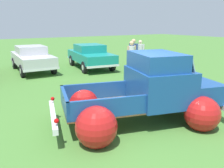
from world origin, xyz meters
TOP-DOWN VIEW (x-y plane):
  - ground_plane at (0.00, 0.00)m, footprint 80.00×80.00m
  - vintage_pickup_truck at (0.37, -0.10)m, footprint 4.96×3.66m
  - show_car_1 at (-0.59, 8.88)m, footprint 1.95×4.37m
  - show_car_2 at (2.67, 7.94)m, footprint 2.43×4.44m
  - spectator_0 at (3.66, 5.11)m, footprint 0.53×0.36m
  - spectator_1 at (4.46, 5.98)m, footprint 0.48×0.48m
  - spectator_2 at (5.40, 6.52)m, footprint 0.48×0.48m
  - lane_cone_0 at (3.12, 2.72)m, footprint 0.36×0.36m
  - lane_cone_1 at (2.73, -0.33)m, footprint 0.36×0.36m

SIDE VIEW (x-z plane):
  - ground_plane at x=0.00m, z-range 0.00..0.00m
  - lane_cone_0 at x=3.12m, z-range 0.00..0.63m
  - lane_cone_1 at x=2.73m, z-range 0.00..0.63m
  - vintage_pickup_truck at x=0.37m, z-range -0.22..1.74m
  - show_car_1 at x=-0.59m, z-range 0.07..1.50m
  - show_car_2 at x=2.67m, z-range 0.07..1.50m
  - spectator_2 at x=5.40m, z-range 0.12..1.80m
  - spectator_0 at x=3.66m, z-range 0.13..1.92m
  - spectator_1 at x=4.46m, z-range 0.14..1.95m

